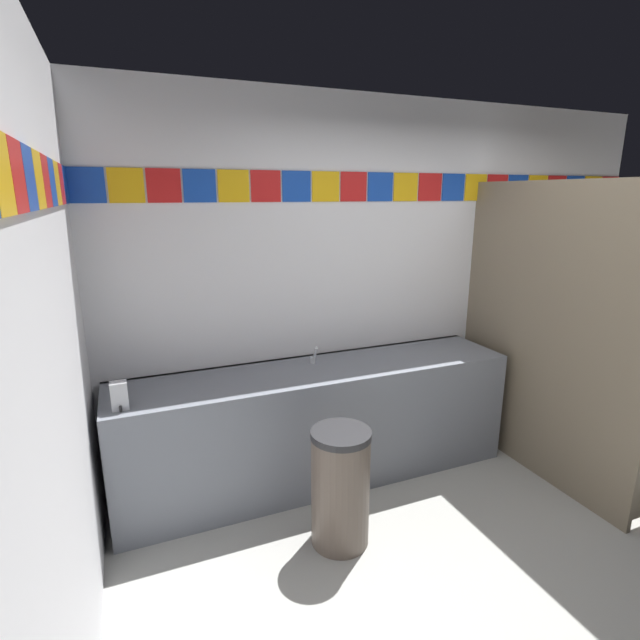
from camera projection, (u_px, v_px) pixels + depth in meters
The scene contains 9 objects.
ground_plane at pixel (556, 576), 2.60m from camera, with size 9.90×9.90×0.00m, color #9E9E99.
wall_back at pixel (399, 280), 3.79m from camera, with size 4.50×0.09×2.67m.
wall_side at pixel (31, 424), 1.41m from camera, with size 0.09×3.34×2.67m.
vanity_counter at pixel (319, 423), 3.42m from camera, with size 2.77×0.59×0.83m.
faucet_center at pixel (314, 357), 3.38m from camera, with size 0.04×0.10×0.14m.
soap_dispenser at pixel (119, 396), 2.67m from camera, with size 0.09×0.09×0.16m.
stall_divider at pixel (593, 342), 3.19m from camera, with size 0.92×1.59×2.08m.
toilet at pixel (549, 402), 4.03m from camera, with size 0.39×0.49×0.74m.
trash_bin at pixel (340, 487), 2.78m from camera, with size 0.34×0.34×0.71m.
Camera 1 is at (-2.00, -1.51, 1.99)m, focal length 27.13 mm.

